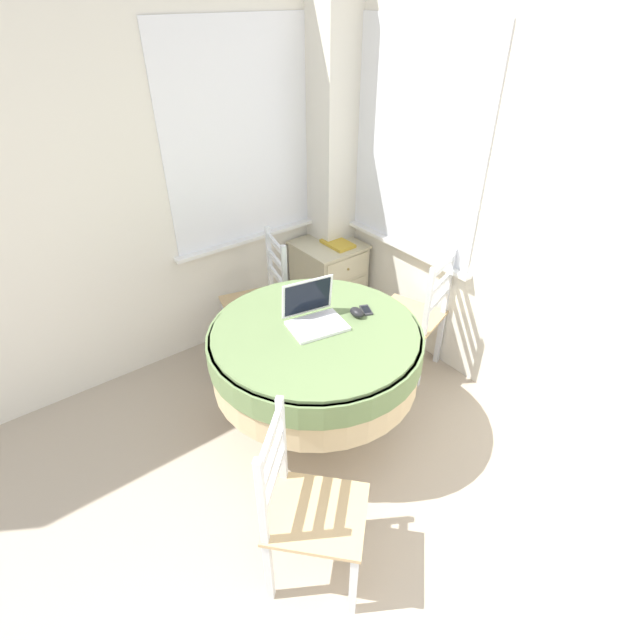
% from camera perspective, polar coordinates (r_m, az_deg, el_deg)
% --- Properties ---
extents(corner_room_shell, '(4.29, 4.89, 2.55)m').
position_cam_1_polar(corner_room_shell, '(2.76, 2.60, 11.40)').
color(corner_room_shell, white).
rests_on(corner_room_shell, ground_plane).
extents(round_dining_table, '(1.20, 1.20, 0.76)m').
position_cam_1_polar(round_dining_table, '(2.83, -0.53, -3.54)').
color(round_dining_table, '#4C3D2D').
rests_on(round_dining_table, ground_plane).
extents(laptop, '(0.35, 0.31, 0.24)m').
position_cam_1_polar(laptop, '(2.76, -0.71, 0.53)').
color(laptop, white).
rests_on(laptop, round_dining_table).
extents(computer_mouse, '(0.06, 0.10, 0.05)m').
position_cam_1_polar(computer_mouse, '(2.84, 4.24, 0.87)').
color(computer_mouse, black).
rests_on(computer_mouse, round_dining_table).
extents(cell_phone, '(0.09, 0.12, 0.01)m').
position_cam_1_polar(cell_phone, '(2.90, 5.29, 1.14)').
color(cell_phone, '#2D2D33').
rests_on(cell_phone, round_dining_table).
extents(dining_chair_near_back_window, '(0.51, 0.48, 0.92)m').
position_cam_1_polar(dining_chair_near_back_window, '(3.62, -6.85, 2.15)').
color(dining_chair_near_back_window, tan).
rests_on(dining_chair_near_back_window, ground_plane).
extents(dining_chair_near_right_window, '(0.49, 0.52, 0.92)m').
position_cam_1_polar(dining_chair_near_right_window, '(3.50, 10.84, 0.45)').
color(dining_chair_near_right_window, tan).
rests_on(dining_chair_near_right_window, ground_plane).
extents(dining_chair_camera_near, '(0.57, 0.57, 0.92)m').
position_cam_1_polar(dining_chair_camera_near, '(2.32, -1.59, -20.90)').
color(dining_chair_camera_near, tan).
rests_on(dining_chair_camera_near, ground_plane).
extents(corner_cabinet, '(0.48, 0.49, 0.65)m').
position_cam_1_polar(corner_cabinet, '(4.09, 0.98, 4.59)').
color(corner_cabinet, beige).
rests_on(corner_cabinet, ground_plane).
extents(book_on_cabinet, '(0.16, 0.25, 0.02)m').
position_cam_1_polar(book_on_cabinet, '(3.92, 2.05, 8.73)').
color(book_on_cabinet, gold).
rests_on(book_on_cabinet, corner_cabinet).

